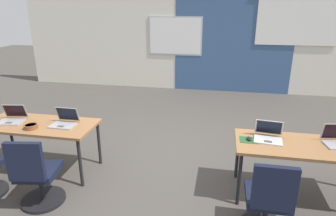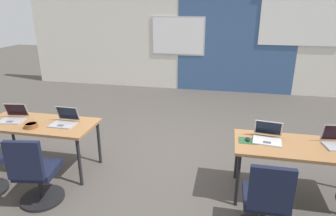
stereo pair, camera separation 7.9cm
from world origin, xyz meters
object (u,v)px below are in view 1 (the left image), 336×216
chair_near_left_inner (37,178)px  mouse_near_right_inner (249,139)px  desk_near_right (304,149)px  laptop_near_left_inner (64,121)px  desk_near_left (39,128)px  chair_near_right_inner (268,204)px  laptop_near_left_end (12,118)px  laptop_near_right_inner (268,136)px  snack_bowl (31,126)px

chair_near_left_inner → mouse_near_right_inner: (2.43, 0.77, 0.36)m
desk_near_right → laptop_near_left_inner: 3.12m
desk_near_left → chair_near_right_inner: size_ratio=1.74×
laptop_near_left_end → chair_near_right_inner: (3.44, -0.77, -0.39)m
chair_near_left_inner → desk_near_right: bearing=-175.4°
laptop_near_right_inner → desk_near_left: bearing=-171.3°
desk_near_right → chair_near_left_inner: bearing=-166.2°
desk_near_left → desk_near_right: bearing=0.0°
chair_near_left_inner → laptop_near_left_end: bearing=-51.8°
desk_near_right → laptop_near_left_end: size_ratio=4.30×
desk_near_left → chair_near_left_inner: bearing=-60.7°
chair_near_left_inner → mouse_near_right_inner: size_ratio=8.78×
laptop_near_left_inner → snack_bowl: 0.43m
desk_near_left → laptop_near_right_inner: size_ratio=4.36×
mouse_near_right_inner → laptop_near_left_end: bearing=179.9°
chair_near_left_inner → snack_bowl: chair_near_left_inner is taller
mouse_near_right_inner → chair_near_left_inner: bearing=-162.5°
desk_near_left → mouse_near_right_inner: 2.86m
snack_bowl → chair_near_right_inner: bearing=-10.9°
desk_near_right → snack_bowl: size_ratio=9.01×
chair_near_left_inner → chair_near_right_inner: size_ratio=1.00×
desk_near_right → chair_near_left_inner: chair_near_left_inner is taller
laptop_near_left_end → snack_bowl: 0.46m
laptop_near_left_inner → chair_near_right_inner: 2.79m
laptop_near_left_end → laptop_near_right_inner: (3.51, 0.06, -0.00)m
laptop_near_left_end → laptop_near_right_inner: bearing=-7.6°
laptop_near_left_inner → laptop_near_right_inner: laptop_near_left_inner is taller
desk_near_right → laptop_near_left_inner: laptop_near_left_inner is taller
desk_near_left → mouse_near_right_inner: bearing=0.2°
laptop_near_left_end → mouse_near_right_inner: bearing=-8.7°
laptop_near_left_end → chair_near_right_inner: laptop_near_left_end is taller
desk_near_right → chair_near_right_inner: 0.94m
laptop_near_left_end → snack_bowl: bearing=-32.7°
desk_near_right → laptop_near_left_end: (-3.92, 0.02, 0.11)m
desk_near_right → chair_near_left_inner: (-3.08, -0.76, -0.28)m
laptop_near_right_inner → desk_near_right: bearing=-3.4°
chair_near_left_inner → mouse_near_right_inner: chair_near_left_inner is taller
snack_bowl → laptop_near_left_inner: bearing=29.4°
chair_near_left_inner → snack_bowl: size_ratio=5.18×
desk_near_right → chair_near_right_inner: chair_near_right_inner is taller
laptop_near_right_inner → laptop_near_left_inner: bearing=-171.9°
desk_near_left → snack_bowl: size_ratio=9.01×
laptop_near_left_end → desk_near_left: bearing=-10.7°
desk_near_right → laptop_near_right_inner: (-0.41, 0.08, 0.11)m
desk_near_right → laptop_near_right_inner: laptop_near_right_inner is taller
desk_near_left → laptop_near_left_inner: (0.38, 0.04, 0.11)m
desk_near_right → mouse_near_right_inner: size_ratio=15.27×
desk_near_left → desk_near_right: size_ratio=1.00×
desk_near_left → chair_near_right_inner: 3.13m
laptop_near_left_end → laptop_near_right_inner: 3.51m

